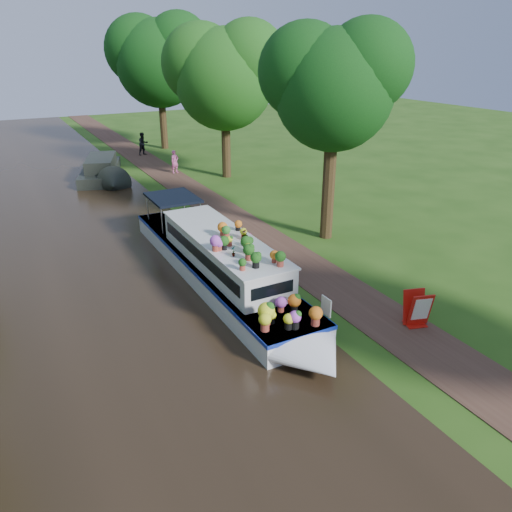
# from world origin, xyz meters

# --- Properties ---
(ground) EXTENTS (100.00, 100.00, 0.00)m
(ground) POSITION_xyz_m (0.00, 0.00, 0.00)
(ground) COLOR #234912
(ground) RESTS_ON ground
(canal_water) EXTENTS (10.00, 100.00, 0.02)m
(canal_water) POSITION_xyz_m (-6.00, 0.00, 0.01)
(canal_water) COLOR black
(canal_water) RESTS_ON ground
(towpath) EXTENTS (2.20, 100.00, 0.03)m
(towpath) POSITION_xyz_m (1.20, 0.00, 0.01)
(towpath) COLOR #422A1F
(towpath) RESTS_ON ground
(plant_boat) EXTENTS (2.29, 13.52, 2.25)m
(plant_boat) POSITION_xyz_m (-2.25, 0.70, 0.85)
(plant_boat) COLOR silver
(plant_boat) RESTS_ON canal_water
(tree_near_overhang) EXTENTS (5.52, 5.28, 8.99)m
(tree_near_overhang) POSITION_xyz_m (3.79, 3.06, 6.60)
(tree_near_overhang) COLOR #2F210F
(tree_near_overhang) RESTS_ON ground
(tree_near_mid) EXTENTS (6.90, 6.60, 9.40)m
(tree_near_mid) POSITION_xyz_m (4.48, 15.08, 6.44)
(tree_near_mid) COLOR #2F210F
(tree_near_mid) RESTS_ON ground
(tree_near_far) EXTENTS (7.59, 7.26, 10.30)m
(tree_near_far) POSITION_xyz_m (3.98, 26.09, 7.05)
(tree_near_far) COLOR #2F210F
(tree_near_far) RESTS_ON ground
(second_boat) EXTENTS (3.94, 7.66, 1.40)m
(second_boat) POSITION_xyz_m (-2.75, 18.25, 0.57)
(second_boat) COLOR black
(second_boat) RESTS_ON canal_water
(sandwich_board) EXTENTS (0.74, 0.73, 1.11)m
(sandwich_board) POSITION_xyz_m (1.80, -4.56, 0.53)
(sandwich_board) COLOR red
(sandwich_board) RESTS_ON towpath
(pedestrian_pink) EXTENTS (0.61, 0.47, 1.49)m
(pedestrian_pink) POSITION_xyz_m (1.87, 17.45, 0.77)
(pedestrian_pink) COLOR #CD5481
(pedestrian_pink) RESTS_ON towpath
(pedestrian_dark) EXTENTS (0.97, 0.85, 1.70)m
(pedestrian_dark) POSITION_xyz_m (1.68, 24.09, 0.88)
(pedestrian_dark) COLOR black
(pedestrian_dark) RESTS_ON towpath
(verge_plant) EXTENTS (0.45, 0.42, 0.40)m
(verge_plant) POSITION_xyz_m (0.05, 0.71, 0.20)
(verge_plant) COLOR #2F6F21
(verge_plant) RESTS_ON ground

